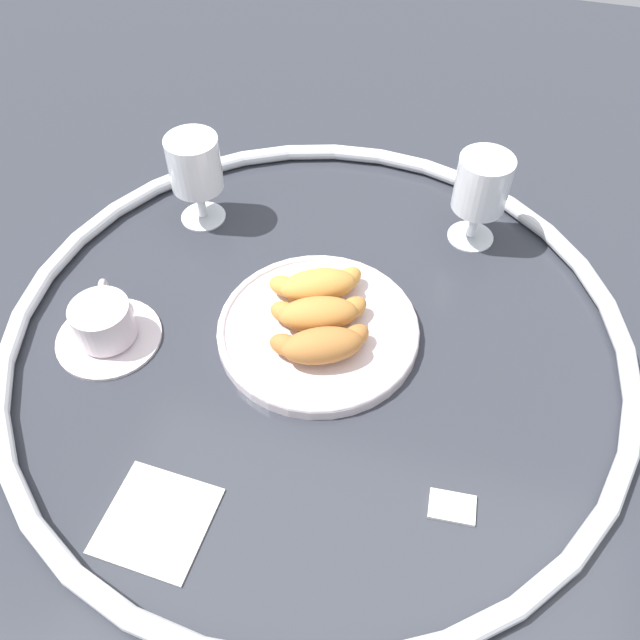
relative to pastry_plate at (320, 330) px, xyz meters
The scene contains 11 objects.
ground_plane 0.01m from the pastry_plate, 107.20° to the right, with size 2.20×2.20×0.00m, color #2D3038.
table_chrome_rim 0.01m from the pastry_plate, 107.20° to the right, with size 0.81×0.81×0.02m, color silver.
pastry_plate is the anchor object (origin of this frame).
croissant_large 0.05m from the pastry_plate, 71.94° to the right, with size 0.12×0.10×0.04m.
croissant_small 0.03m from the pastry_plate, 110.56° to the left, with size 0.13×0.09×0.04m.
croissant_extra 0.06m from the pastry_plate, 108.86° to the left, with size 0.12×0.10×0.04m.
coffee_cup_near 0.27m from the pastry_plate, 163.41° to the right, with size 0.14×0.14×0.06m.
juice_glass_left 0.30m from the pastry_plate, 55.40° to the left, with size 0.08×0.08×0.14m.
juice_glass_right 0.30m from the pastry_plate, 143.03° to the left, with size 0.08×0.08×0.14m.
sugar_packet 0.28m from the pastry_plate, 43.83° to the right, with size 0.05×0.03×0.01m, color white.
folded_napkin 0.31m from the pastry_plate, 108.76° to the right, with size 0.11×0.11×0.01m, color silver.
Camera 1 is at (0.15, -0.52, 0.68)m, focal length 37.29 mm.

